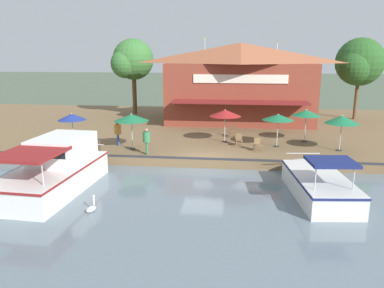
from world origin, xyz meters
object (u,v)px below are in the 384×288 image
object	(u,v)px
patio_umbrella_mid_patio_right	(278,117)
tree_behind_restaurant	(359,63)
person_near_entrance	(118,130)
patio_umbrella_by_entrance	(72,117)
cafe_chair_under_first_umbrella	(232,131)
person_mid_patio	(147,138)
patio_umbrella_mid_patio_left	(131,118)
patio_umbrella_near_quay_edge	(342,120)
mooring_post	(99,147)
cafe_chair_mid_patio	(258,144)
tree_upstream_bank	(131,61)
motorboat_distant_upstream	(315,181)
patio_umbrella_back_row	(225,113)
patio_umbrella_far_corner	(306,113)
swan	(91,208)
cafe_chair_far_corner_seat	(239,139)
waterfront_restaurant	(240,82)

from	to	relation	value
patio_umbrella_mid_patio_right	tree_behind_restaurant	world-z (taller)	tree_behind_restaurant
person_near_entrance	patio_umbrella_by_entrance	bearing A→B (deg)	-63.30
cafe_chair_under_first_umbrella	person_mid_patio	bearing A→B (deg)	-43.27
patio_umbrella_mid_patio_left	tree_behind_restaurant	world-z (taller)	tree_behind_restaurant
tree_behind_restaurant	patio_umbrella_mid_patio_left	bearing A→B (deg)	-52.88
patio_umbrella_near_quay_edge	mooring_post	xyz separation A→B (m)	(2.76, -15.04, -1.52)
cafe_chair_mid_patio	tree_upstream_bank	xyz separation A→B (m)	(-13.74, -11.94, 4.92)
patio_umbrella_by_entrance	motorboat_distant_upstream	size ratio (longest dim) A/B	0.36
patio_umbrella_mid_patio_right	person_near_entrance	distance (m)	10.80
patio_umbrella_mid_patio_left	patio_umbrella_back_row	bearing A→B (deg)	114.72
patio_umbrella_mid_patio_right	mooring_post	size ratio (longest dim) A/B	2.19
patio_umbrella_mid_patio_left	tree_behind_restaurant	bearing A→B (deg)	127.12
patio_umbrella_far_corner	mooring_post	xyz separation A→B (m)	(5.14, -13.25, -1.54)
patio_umbrella_back_row	swan	world-z (taller)	patio_umbrella_back_row
cafe_chair_under_first_umbrella	patio_umbrella_mid_patio_right	bearing A→B (deg)	48.64
cafe_chair_far_corner_seat	tree_upstream_bank	xyz separation A→B (m)	(-12.45, -10.74, 4.92)
patio_umbrella_near_quay_edge	tree_upstream_bank	world-z (taller)	tree_upstream_bank
motorboat_distant_upstream	mooring_post	bearing A→B (deg)	-106.75
patio_umbrella_by_entrance	person_near_entrance	distance (m)	3.10
cafe_chair_mid_patio	motorboat_distant_upstream	size ratio (longest dim) A/B	0.13
cafe_chair_mid_patio	person_near_entrance	xyz separation A→B (m)	(-0.48, -9.39, 0.56)
patio_umbrella_far_corner	cafe_chair_far_corner_seat	world-z (taller)	patio_umbrella_far_corner
patio_umbrella_back_row	patio_umbrella_by_entrance	bearing A→B (deg)	-72.51
cafe_chair_under_first_umbrella	motorboat_distant_upstream	world-z (taller)	motorboat_distant_upstream
patio_umbrella_near_quay_edge	patio_umbrella_far_corner	size ratio (longest dim) A/B	1.01
tree_upstream_bank	patio_umbrella_by_entrance	bearing A→B (deg)	-0.14
patio_umbrella_mid_patio_left	mooring_post	size ratio (longest dim) A/B	2.30
patio_umbrella_back_row	cafe_chair_under_first_umbrella	distance (m)	2.38
waterfront_restaurant	cafe_chair_far_corner_seat	xyz separation A→B (m)	(9.68, -0.05, -3.11)
waterfront_restaurant	patio_umbrella_mid_patio_left	distance (m)	13.49
patio_umbrella_near_quay_edge	cafe_chair_mid_patio	xyz separation A→B (m)	(0.68, -5.24, -1.56)
patio_umbrella_mid_patio_right	mooring_post	xyz separation A→B (m)	(3.38, -11.13, -1.49)
waterfront_restaurant	cafe_chair_under_first_umbrella	distance (m)	7.70
waterfront_restaurant	mooring_post	world-z (taller)	waterfront_restaurant
patio_umbrella_back_row	mooring_post	world-z (taller)	patio_umbrella_back_row
patio_umbrella_far_corner	cafe_chair_under_first_umbrella	world-z (taller)	patio_umbrella_far_corner
patio_umbrella_near_quay_edge	cafe_chair_under_first_umbrella	xyz separation A→B (m)	(-3.27, -6.92, -1.56)
patio_umbrella_back_row	patio_umbrella_mid_patio_left	distance (m)	6.54
patio_umbrella_far_corner	tree_upstream_bank	bearing A→B (deg)	-124.75
person_mid_patio	motorboat_distant_upstream	world-z (taller)	motorboat_distant_upstream
patio_umbrella_near_quay_edge	patio_umbrella_back_row	bearing A→B (deg)	-102.03
patio_umbrella_mid_patio_left	person_near_entrance	xyz separation A→B (m)	(-0.95, -1.26, -1.07)
patio_umbrella_mid_patio_right	swan	size ratio (longest dim) A/B	3.26
cafe_chair_mid_patio	swan	size ratio (longest dim) A/B	1.23
patio_umbrella_far_corner	motorboat_distant_upstream	distance (m)	9.10
motorboat_distant_upstream	swan	size ratio (longest dim) A/B	9.65
patio_umbrella_back_row	person_near_entrance	xyz separation A→B (m)	(1.78, -7.20, -1.04)
waterfront_restaurant	patio_umbrella_mid_patio_right	distance (m)	10.12
patio_umbrella_far_corner	cafe_chair_mid_patio	world-z (taller)	patio_umbrella_far_corner
patio_umbrella_near_quay_edge	mooring_post	bearing A→B (deg)	-79.60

